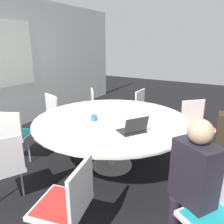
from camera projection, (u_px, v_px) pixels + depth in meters
The scene contains 14 objects.
ground_plane at pixel (112, 165), 3.31m from camera, with size 16.00×16.00×0.00m, color black.
conference_table at pixel (112, 123), 3.11m from camera, with size 2.19×2.19×0.75m.
chair_0 at pixel (222, 212), 1.69m from camera, with size 0.59×0.60×0.87m.
chair_2 at pixel (196, 122), 3.58m from camera, with size 0.61×0.61×0.87m.
chair_3 at pixel (146, 108), 4.39m from camera, with size 0.44×0.42×0.87m.
chair_4 at pixel (99, 106), 4.52m from camera, with size 0.61×0.60×0.87m.
chair_5 at pixel (58, 112), 4.15m from camera, with size 0.53×0.55×0.87m.
chair_6 at pixel (13, 132), 3.19m from camera, with size 0.57×0.58×0.87m.
chair_7 at pixel (2, 164), 2.35m from camera, with size 0.58×0.57×0.87m.
chair_8 at pixel (68, 201), 1.81m from camera, with size 0.52×0.51×0.87m.
person_0 at pixel (193, 177), 1.80m from camera, with size 0.38×0.42×1.22m.
laptop at pixel (133, 129), 2.59m from camera, with size 0.40×0.38×0.21m.
coffee_cup at pixel (94, 118), 3.01m from camera, with size 0.08×0.08×0.08m.
handbag at pixel (122, 120), 4.81m from camera, with size 0.36×0.16×0.28m.
Camera 1 is at (-2.51, -1.48, 1.77)m, focal length 35.00 mm.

